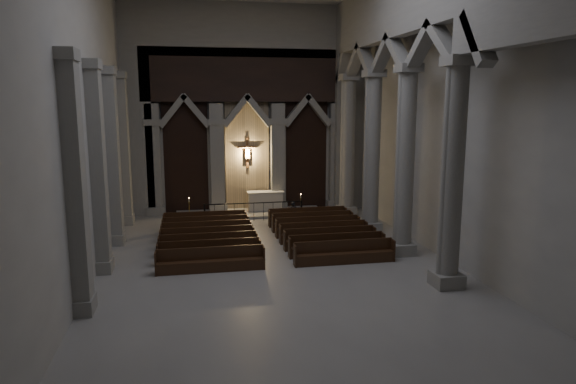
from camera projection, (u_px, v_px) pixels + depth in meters
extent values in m
plane|color=gray|center=(283.00, 273.00, 19.74)|extent=(24.00, 24.00, 0.00)
cube|color=#ADAAA2|center=(246.00, 110.00, 30.30)|extent=(14.00, 0.10, 12.00)
cube|color=#ADAAA2|center=(436.00, 139.00, 7.09)|extent=(14.00, 0.10, 12.00)
cube|color=#ADAAA2|center=(79.00, 117.00, 17.39)|extent=(0.10, 24.00, 12.00)
cube|color=#ADAAA2|center=(459.00, 115.00, 19.99)|extent=(0.10, 24.00, 12.00)
cube|color=gray|center=(154.00, 160.00, 29.30)|extent=(0.80, 0.50, 6.40)
cube|color=gray|center=(156.00, 211.00, 29.81)|extent=(1.05, 0.70, 0.50)
cube|color=gray|center=(152.00, 122.00, 28.92)|extent=(1.00, 0.65, 0.35)
cube|color=gray|center=(217.00, 159.00, 29.97)|extent=(0.80, 0.50, 6.40)
cube|color=gray|center=(218.00, 208.00, 30.48)|extent=(1.05, 0.70, 0.50)
cube|color=gray|center=(216.00, 122.00, 29.59)|extent=(1.00, 0.65, 0.35)
cube|color=gray|center=(278.00, 158.00, 30.64)|extent=(0.80, 0.50, 6.40)
cube|color=gray|center=(278.00, 206.00, 31.15)|extent=(1.05, 0.70, 0.50)
cube|color=gray|center=(278.00, 121.00, 30.26)|extent=(1.00, 0.65, 0.35)
cube|color=gray|center=(336.00, 156.00, 31.30)|extent=(0.80, 0.50, 6.40)
cube|color=gray|center=(335.00, 204.00, 31.82)|extent=(1.05, 0.70, 0.50)
cube|color=gray|center=(336.00, 121.00, 30.93)|extent=(1.00, 0.65, 0.35)
cube|color=black|center=(186.00, 154.00, 29.92)|extent=(2.60, 0.15, 7.00)
cube|color=tan|center=(247.00, 153.00, 30.59)|extent=(2.60, 0.15, 7.00)
cube|color=black|center=(306.00, 152.00, 31.26)|extent=(2.60, 0.15, 7.00)
cube|color=black|center=(247.00, 75.00, 29.46)|extent=(12.00, 0.50, 3.00)
cube|color=gray|center=(138.00, 138.00, 28.92)|extent=(1.60, 0.50, 9.00)
cube|color=gray|center=(349.00, 135.00, 31.23)|extent=(1.60, 0.50, 9.00)
cube|color=gray|center=(246.00, 30.00, 29.03)|extent=(14.00, 0.50, 3.00)
plane|color=#FFEA72|center=(247.00, 153.00, 30.56)|extent=(1.50, 0.00, 1.50)
cube|color=brown|center=(247.00, 153.00, 30.47)|extent=(0.13, 0.08, 1.80)
cube|color=brown|center=(247.00, 147.00, 30.41)|extent=(1.10, 0.08, 0.13)
cube|color=tan|center=(247.00, 154.00, 30.42)|extent=(0.26, 0.10, 0.60)
sphere|color=tan|center=(247.00, 147.00, 30.35)|extent=(0.17, 0.17, 0.17)
cylinder|color=tan|center=(243.00, 148.00, 30.31)|extent=(0.45, 0.08, 0.08)
cylinder|color=tan|center=(252.00, 147.00, 30.41)|extent=(0.45, 0.08, 0.08)
cube|color=gray|center=(346.00, 210.00, 29.90)|extent=(1.00, 1.00, 0.50)
cylinder|color=gray|center=(348.00, 146.00, 29.25)|extent=(0.70, 0.70, 7.50)
cube|color=gray|center=(349.00, 77.00, 28.58)|extent=(0.95, 0.95, 0.35)
cube|color=gray|center=(370.00, 227.00, 26.03)|extent=(1.00, 1.00, 0.50)
cylinder|color=gray|center=(372.00, 153.00, 25.38)|extent=(0.70, 0.70, 7.50)
cube|color=gray|center=(374.00, 73.00, 24.71)|extent=(0.95, 0.95, 0.35)
cube|color=gray|center=(401.00, 248.00, 22.17)|extent=(1.00, 1.00, 0.50)
cylinder|color=gray|center=(405.00, 162.00, 21.51)|extent=(0.70, 0.70, 7.50)
cube|color=gray|center=(409.00, 68.00, 20.84)|extent=(0.95, 0.95, 0.35)
cube|color=gray|center=(446.00, 279.00, 18.30)|extent=(1.00, 1.00, 0.50)
cylinder|color=gray|center=(452.00, 176.00, 17.64)|extent=(0.70, 0.70, 7.50)
cube|color=gray|center=(459.00, 61.00, 16.97)|extent=(0.95, 0.95, 0.35)
cube|color=gray|center=(338.00, 134.00, 30.98)|extent=(0.55, 1.20, 9.20)
cube|color=gray|center=(128.00, 219.00, 27.63)|extent=(0.60, 1.00, 0.50)
cube|color=gray|center=(124.00, 150.00, 26.98)|extent=(0.50, 0.80, 7.50)
cube|color=gray|center=(120.00, 75.00, 26.30)|extent=(0.60, 1.00, 0.35)
cube|color=gray|center=(118.00, 239.00, 23.76)|extent=(0.60, 1.00, 0.50)
cube|color=gray|center=(113.00, 158.00, 23.11)|extent=(0.50, 0.80, 7.50)
cube|color=gray|center=(108.00, 70.00, 22.44)|extent=(0.60, 1.00, 0.35)
cube|color=gray|center=(105.00, 265.00, 19.89)|extent=(0.60, 1.00, 0.50)
cube|color=gray|center=(98.00, 169.00, 19.24)|extent=(0.50, 0.80, 7.50)
cube|color=gray|center=(92.00, 64.00, 18.57)|extent=(0.60, 1.00, 0.35)
cube|color=gray|center=(85.00, 305.00, 16.02)|extent=(0.60, 1.00, 0.50)
cube|color=gray|center=(76.00, 187.00, 15.37)|extent=(0.50, 0.80, 7.50)
cube|color=gray|center=(66.00, 54.00, 14.70)|extent=(0.60, 1.00, 0.35)
cube|color=gray|center=(250.00, 213.00, 29.98)|extent=(8.50, 2.60, 0.15)
cube|color=#BBB4A4|center=(265.00, 201.00, 30.55)|extent=(2.00, 0.78, 1.06)
cube|color=silver|center=(265.00, 192.00, 30.45)|extent=(2.17, 0.87, 0.04)
cube|color=black|center=(254.00, 203.00, 28.14)|extent=(5.36, 0.05, 0.05)
cube|color=black|center=(205.00, 214.00, 27.73)|extent=(0.09, 0.09, 1.07)
cube|color=black|center=(301.00, 210.00, 28.72)|extent=(0.09, 0.09, 1.07)
cylinder|color=black|center=(215.00, 214.00, 27.83)|extent=(0.02, 0.02, 0.99)
cylinder|color=black|center=(225.00, 213.00, 27.93)|extent=(0.02, 0.02, 0.99)
cylinder|color=black|center=(234.00, 213.00, 28.03)|extent=(0.02, 0.02, 0.99)
cylinder|color=black|center=(244.00, 213.00, 28.13)|extent=(0.02, 0.02, 0.99)
cylinder|color=black|center=(254.00, 212.00, 28.23)|extent=(0.02, 0.02, 0.99)
cylinder|color=black|center=(263.00, 212.00, 28.33)|extent=(0.02, 0.02, 0.99)
cylinder|color=black|center=(273.00, 211.00, 28.43)|extent=(0.02, 0.02, 0.99)
cylinder|color=black|center=(283.00, 211.00, 28.53)|extent=(0.02, 0.02, 0.99)
cylinder|color=black|center=(292.00, 211.00, 28.63)|extent=(0.02, 0.02, 0.99)
cylinder|color=#B19236|center=(190.00, 223.00, 27.86)|extent=(0.24, 0.24, 0.05)
cylinder|color=#B19236|center=(189.00, 212.00, 27.76)|extent=(0.04, 0.04, 1.14)
cylinder|color=#B19236|center=(189.00, 202.00, 27.66)|extent=(0.12, 0.12, 0.02)
cylinder|color=beige|center=(189.00, 200.00, 27.64)|extent=(0.05, 0.05, 0.20)
sphere|color=#EFA853|center=(189.00, 198.00, 27.62)|extent=(0.04, 0.04, 0.04)
cylinder|color=#B19236|center=(301.00, 218.00, 29.00)|extent=(0.24, 0.24, 0.05)
cylinder|color=#B19236|center=(301.00, 208.00, 28.90)|extent=(0.04, 0.04, 1.14)
cylinder|color=#B19236|center=(301.00, 198.00, 28.80)|extent=(0.12, 0.12, 0.02)
cylinder|color=beige|center=(301.00, 196.00, 28.78)|extent=(0.05, 0.05, 0.20)
sphere|color=#EFA853|center=(301.00, 194.00, 28.76)|extent=(0.04, 0.04, 0.04)
cube|color=black|center=(205.00, 226.00, 26.35)|extent=(4.14, 0.39, 0.44)
cube|color=black|center=(205.00, 216.00, 26.45)|extent=(4.14, 0.07, 0.49)
cube|color=black|center=(164.00, 223.00, 25.93)|extent=(0.06, 0.44, 0.89)
cube|color=black|center=(245.00, 220.00, 26.70)|extent=(0.06, 0.44, 0.89)
cube|color=black|center=(308.00, 221.00, 27.36)|extent=(4.14, 0.39, 0.44)
cube|color=black|center=(307.00, 212.00, 27.45)|extent=(4.14, 0.07, 0.49)
cube|color=black|center=(269.00, 219.00, 26.93)|extent=(0.06, 0.44, 0.89)
cube|color=black|center=(345.00, 215.00, 27.70)|extent=(0.06, 0.44, 0.89)
cube|color=black|center=(206.00, 231.00, 25.27)|extent=(4.14, 0.39, 0.44)
cube|color=black|center=(206.00, 221.00, 25.37)|extent=(4.14, 0.07, 0.49)
cube|color=black|center=(163.00, 228.00, 24.85)|extent=(0.06, 0.44, 0.89)
cube|color=black|center=(248.00, 225.00, 25.62)|extent=(0.06, 0.44, 0.89)
cube|color=black|center=(312.00, 226.00, 26.28)|extent=(4.14, 0.39, 0.44)
cube|color=black|center=(312.00, 216.00, 26.38)|extent=(4.14, 0.07, 0.49)
cube|color=black|center=(273.00, 224.00, 25.85)|extent=(0.06, 0.44, 0.89)
cube|color=black|center=(351.00, 220.00, 26.62)|extent=(0.06, 0.44, 0.89)
cube|color=black|center=(207.00, 237.00, 24.20)|extent=(4.14, 0.39, 0.44)
cube|color=black|center=(206.00, 226.00, 24.30)|extent=(4.14, 0.07, 0.49)
cube|color=black|center=(162.00, 234.00, 23.77)|extent=(0.06, 0.44, 0.89)
cube|color=black|center=(250.00, 230.00, 24.54)|extent=(0.06, 0.44, 0.89)
cube|color=black|center=(318.00, 231.00, 25.20)|extent=(4.14, 0.39, 0.44)
cube|color=black|center=(317.00, 221.00, 25.30)|extent=(4.14, 0.07, 0.49)
cube|color=black|center=(276.00, 229.00, 24.77)|extent=(0.06, 0.44, 0.89)
cube|color=black|center=(358.00, 225.00, 25.54)|extent=(0.06, 0.44, 0.89)
cube|color=black|center=(208.00, 243.00, 23.12)|extent=(4.14, 0.39, 0.44)
cube|color=black|center=(207.00, 232.00, 23.22)|extent=(4.14, 0.07, 0.49)
cube|color=black|center=(160.00, 241.00, 22.69)|extent=(0.06, 0.44, 0.89)
cube|color=black|center=(253.00, 236.00, 23.46)|extent=(0.06, 0.44, 0.89)
cube|color=black|center=(324.00, 237.00, 24.12)|extent=(4.14, 0.39, 0.44)
cube|color=black|center=(323.00, 226.00, 24.22)|extent=(4.14, 0.07, 0.49)
cube|color=black|center=(280.00, 235.00, 23.70)|extent=(0.06, 0.44, 0.89)
cube|color=black|center=(366.00, 230.00, 24.47)|extent=(0.06, 0.44, 0.89)
cube|color=black|center=(209.00, 250.00, 22.04)|extent=(4.14, 0.39, 0.44)
cube|color=black|center=(208.00, 238.00, 22.14)|extent=(4.14, 0.07, 0.49)
cube|color=black|center=(159.00, 247.00, 21.62)|extent=(0.06, 0.44, 0.89)
cube|color=black|center=(256.00, 242.00, 22.38)|extent=(0.06, 0.44, 0.89)
cube|color=black|center=(330.00, 243.00, 23.04)|extent=(4.14, 0.39, 0.44)
cube|color=black|center=(329.00, 232.00, 23.14)|extent=(4.14, 0.07, 0.49)
cube|color=black|center=(285.00, 241.00, 22.62)|extent=(0.06, 0.44, 0.89)
cube|color=black|center=(374.00, 236.00, 23.39)|extent=(0.06, 0.44, 0.89)
cube|color=black|center=(210.00, 258.00, 20.96)|extent=(4.14, 0.39, 0.44)
cube|color=black|center=(209.00, 245.00, 21.06)|extent=(4.14, 0.07, 0.49)
cube|color=black|center=(157.00, 255.00, 20.54)|extent=(0.06, 0.44, 0.89)
cube|color=black|center=(260.00, 250.00, 21.31)|extent=(0.06, 0.44, 0.89)
cube|color=black|center=(337.00, 250.00, 21.96)|extent=(4.14, 0.39, 0.44)
cube|color=black|center=(336.00, 239.00, 22.06)|extent=(4.14, 0.07, 0.49)
cube|color=black|center=(289.00, 248.00, 21.54)|extent=(0.06, 0.44, 0.89)
cube|color=black|center=(383.00, 243.00, 22.31)|extent=(0.06, 0.44, 0.89)
cube|color=black|center=(211.00, 266.00, 19.88)|extent=(4.14, 0.39, 0.44)
cube|color=black|center=(210.00, 253.00, 19.98)|extent=(4.14, 0.07, 0.49)
cube|color=black|center=(156.00, 264.00, 19.46)|extent=(0.06, 0.44, 0.89)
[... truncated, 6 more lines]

